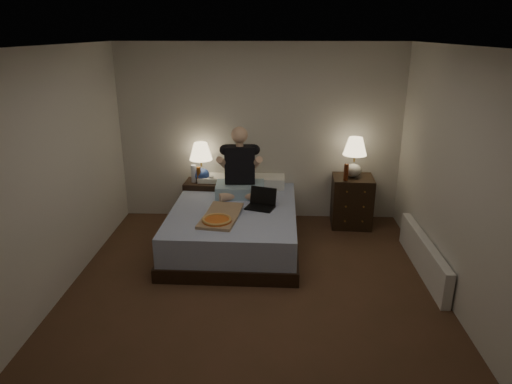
{
  "coord_description": "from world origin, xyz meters",
  "views": [
    {
      "loc": [
        0.19,
        -4.11,
        2.63
      ],
      "look_at": [
        0.0,
        0.9,
        0.85
      ],
      "focal_mm": 32.0,
      "sensor_mm": 36.0,
      "label": 1
    }
  ],
  "objects_px": {
    "person": "(240,162)",
    "water_bottle": "(194,174)",
    "lamp_left": "(201,162)",
    "laptop": "(260,199)",
    "pizza_box": "(217,221)",
    "bed": "(235,225)",
    "nightstand_right": "(352,201)",
    "lamp_right": "(354,158)",
    "nightstand_left": "(202,201)",
    "beer_bottle_right": "(346,172)",
    "soda_can": "(212,179)",
    "radiator": "(423,255)",
    "beer_bottle_left": "(199,175)"
  },
  "relations": [
    {
      "from": "nightstand_left",
      "to": "radiator",
      "type": "xyz_separation_m",
      "value": [
        2.75,
        -1.42,
        -0.1
      ]
    },
    {
      "from": "nightstand_right",
      "to": "bed",
      "type": "bearing_deg",
      "value": -154.29
    },
    {
      "from": "soda_can",
      "to": "person",
      "type": "xyz_separation_m",
      "value": [
        0.42,
        -0.27,
        0.33
      ]
    },
    {
      "from": "beer_bottle_right",
      "to": "bed",
      "type": "bearing_deg",
      "value": -160.25
    },
    {
      "from": "nightstand_left",
      "to": "beer_bottle_left",
      "type": "relative_size",
      "value": 2.6
    },
    {
      "from": "nightstand_right",
      "to": "radiator",
      "type": "xyz_separation_m",
      "value": [
        0.62,
        -1.32,
        -0.16
      ]
    },
    {
      "from": "laptop",
      "to": "beer_bottle_right",
      "type": "bearing_deg",
      "value": 45.39
    },
    {
      "from": "nightstand_left",
      "to": "lamp_left",
      "type": "xyz_separation_m",
      "value": [
        0.01,
        0.0,
        0.58
      ]
    },
    {
      "from": "lamp_left",
      "to": "bed",
      "type": "bearing_deg",
      "value": -55.8
    },
    {
      "from": "beer_bottle_right",
      "to": "laptop",
      "type": "bearing_deg",
      "value": -153.02
    },
    {
      "from": "lamp_right",
      "to": "water_bottle",
      "type": "bearing_deg",
      "value": 178.74
    },
    {
      "from": "nightstand_right",
      "to": "lamp_left",
      "type": "bearing_deg",
      "value": -179.79
    },
    {
      "from": "beer_bottle_left",
      "to": "person",
      "type": "height_order",
      "value": "person"
    },
    {
      "from": "water_bottle",
      "to": "bed",
      "type": "bearing_deg",
      "value": -48.89
    },
    {
      "from": "bed",
      "to": "person",
      "type": "relative_size",
      "value": 2.23
    },
    {
      "from": "person",
      "to": "radiator",
      "type": "relative_size",
      "value": 0.58
    },
    {
      "from": "bed",
      "to": "nightstand_right",
      "type": "distance_m",
      "value": 1.74
    },
    {
      "from": "lamp_left",
      "to": "laptop",
      "type": "xyz_separation_m",
      "value": [
        0.86,
        -0.83,
        -0.24
      ]
    },
    {
      "from": "lamp_left",
      "to": "radiator",
      "type": "relative_size",
      "value": 0.35
    },
    {
      "from": "laptop",
      "to": "person",
      "type": "bearing_deg",
      "value": 138.92
    },
    {
      "from": "lamp_left",
      "to": "person",
      "type": "height_order",
      "value": "person"
    },
    {
      "from": "beer_bottle_right",
      "to": "radiator",
      "type": "bearing_deg",
      "value": -57.48
    },
    {
      "from": "radiator",
      "to": "lamp_left",
      "type": "bearing_deg",
      "value": 152.69
    },
    {
      "from": "laptop",
      "to": "nightstand_right",
      "type": "bearing_deg",
      "value": 48.22
    },
    {
      "from": "lamp_left",
      "to": "pizza_box",
      "type": "relative_size",
      "value": 0.74
    },
    {
      "from": "bed",
      "to": "person",
      "type": "height_order",
      "value": "person"
    },
    {
      "from": "soda_can",
      "to": "pizza_box",
      "type": "relative_size",
      "value": 0.13
    },
    {
      "from": "person",
      "to": "lamp_right",
      "type": "bearing_deg",
      "value": 6.28
    },
    {
      "from": "soda_can",
      "to": "laptop",
      "type": "bearing_deg",
      "value": -46.85
    },
    {
      "from": "pizza_box",
      "to": "laptop",
      "type": "bearing_deg",
      "value": 54.92
    },
    {
      "from": "bed",
      "to": "pizza_box",
      "type": "relative_size",
      "value": 2.72
    },
    {
      "from": "bed",
      "to": "nightstand_right",
      "type": "height_order",
      "value": "nightstand_right"
    },
    {
      "from": "soda_can",
      "to": "nightstand_left",
      "type": "bearing_deg",
      "value": 154.89
    },
    {
      "from": "bed",
      "to": "lamp_right",
      "type": "distance_m",
      "value": 1.88
    },
    {
      "from": "person",
      "to": "bed",
      "type": "bearing_deg",
      "value": -98.7
    },
    {
      "from": "radiator",
      "to": "lamp_right",
      "type": "bearing_deg",
      "value": 115.32
    },
    {
      "from": "lamp_left",
      "to": "lamp_right",
      "type": "height_order",
      "value": "lamp_right"
    },
    {
      "from": "person",
      "to": "water_bottle",
      "type": "bearing_deg",
      "value": 153.94
    },
    {
      "from": "laptop",
      "to": "pizza_box",
      "type": "xyz_separation_m",
      "value": [
        -0.48,
        -0.51,
        -0.08
      ]
    },
    {
      "from": "lamp_left",
      "to": "laptop",
      "type": "height_order",
      "value": "lamp_left"
    },
    {
      "from": "soda_can",
      "to": "lamp_left",
      "type": "bearing_deg",
      "value": 154.15
    },
    {
      "from": "lamp_left",
      "to": "laptop",
      "type": "distance_m",
      "value": 1.22
    },
    {
      "from": "nightstand_left",
      "to": "bed",
      "type": "bearing_deg",
      "value": -51.79
    },
    {
      "from": "beer_bottle_right",
      "to": "water_bottle",
      "type": "bearing_deg",
      "value": 174.66
    },
    {
      "from": "nightstand_left",
      "to": "lamp_left",
      "type": "relative_size",
      "value": 1.07
    },
    {
      "from": "person",
      "to": "pizza_box",
      "type": "relative_size",
      "value": 1.22
    },
    {
      "from": "lamp_left",
      "to": "beer_bottle_right",
      "type": "relative_size",
      "value": 2.43
    },
    {
      "from": "bed",
      "to": "beer_bottle_left",
      "type": "distance_m",
      "value": 1.0
    },
    {
      "from": "beer_bottle_left",
      "to": "person",
      "type": "bearing_deg",
      "value": -24.02
    },
    {
      "from": "nightstand_left",
      "to": "beer_bottle_right",
      "type": "bearing_deg",
      "value": -3.23
    }
  ]
}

